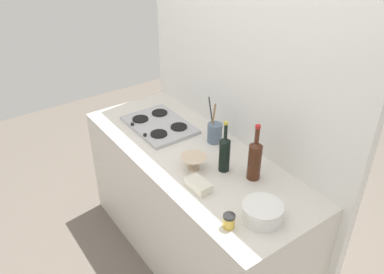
% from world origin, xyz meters
% --- Properties ---
extents(ground_plane, '(6.00, 6.00, 0.00)m').
position_xyz_m(ground_plane, '(0.00, 0.00, 0.00)').
color(ground_plane, '#6B6056').
rests_on(ground_plane, ground).
extents(counter_block, '(1.80, 0.70, 0.90)m').
position_xyz_m(counter_block, '(0.00, 0.00, 0.45)').
color(counter_block, silver).
rests_on(counter_block, ground).
extents(backsplash_panel, '(1.90, 0.06, 2.50)m').
position_xyz_m(backsplash_panel, '(0.00, 0.38, 1.25)').
color(backsplash_panel, white).
rests_on(backsplash_panel, ground).
extents(stovetop_hob, '(0.52, 0.37, 0.04)m').
position_xyz_m(stovetop_hob, '(-0.42, 0.01, 0.91)').
color(stovetop_hob, '#B2B2B7').
rests_on(stovetop_hob, counter_block).
extents(plate_stack, '(0.22, 0.22, 0.09)m').
position_xyz_m(plate_stack, '(0.70, -0.06, 0.94)').
color(plate_stack, white).
rests_on(plate_stack, counter_block).
extents(wine_bottle_leftmost, '(0.07, 0.07, 0.33)m').
position_xyz_m(wine_bottle_leftmost, '(0.26, 0.05, 1.02)').
color(wine_bottle_leftmost, black).
rests_on(wine_bottle_leftmost, counter_block).
extents(wine_bottle_mid_left, '(0.08, 0.08, 0.35)m').
position_xyz_m(wine_bottle_mid_left, '(0.42, 0.14, 1.03)').
color(wine_bottle_mid_left, '#472314').
rests_on(wine_bottle_mid_left, counter_block).
extents(mixing_bowl, '(0.16, 0.16, 0.08)m').
position_xyz_m(mixing_bowl, '(0.14, -0.09, 0.95)').
color(mixing_bowl, beige).
rests_on(mixing_bowl, counter_block).
extents(butter_dish, '(0.16, 0.09, 0.05)m').
position_xyz_m(butter_dish, '(0.32, -0.18, 0.93)').
color(butter_dish, silver).
rests_on(butter_dish, counter_block).
extents(utensil_crock, '(0.10, 0.10, 0.33)m').
position_xyz_m(utensil_crock, '(-0.03, 0.20, 0.97)').
color(utensil_crock, slate).
rests_on(utensil_crock, counter_block).
extents(condiment_jar_front, '(0.06, 0.06, 0.08)m').
position_xyz_m(condiment_jar_front, '(0.65, -0.24, 0.94)').
color(condiment_jar_front, gold).
rests_on(condiment_jar_front, counter_block).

